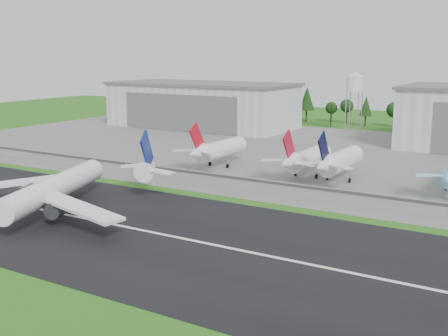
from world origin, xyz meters
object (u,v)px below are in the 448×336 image
Objects in this scene: parked_jet_navy at (337,162)px; parked_jet_red_b at (304,159)px; main_airliner at (53,194)px; parked_jet_red_a at (216,150)px.

parked_jet_red_b is at bearing -179.87° from parked_jet_navy.
parked_jet_navy reaches higher than parked_jet_red_b.
main_airliner reaches higher than parked_jet_navy.
parked_jet_red_a is at bearing -179.98° from parked_jet_navy.
parked_jet_red_b is 10.54m from parked_jet_navy.
parked_jet_navy is at bearing 0.02° from parked_jet_red_a.
parked_jet_red_b is (31.86, -0.01, -0.04)m from parked_jet_red_a.
parked_jet_navy is (10.54, 0.02, 0.18)m from parked_jet_red_b.
parked_jet_red_a is 42.40m from parked_jet_navy.
parked_jet_red_b is at bearing -0.01° from parked_jet_red_a.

